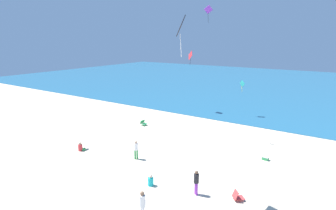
{
  "coord_description": "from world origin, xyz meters",
  "views": [
    {
      "loc": [
        11.48,
        -9.43,
        9.01
      ],
      "look_at": [
        0.0,
        7.68,
        4.12
      ],
      "focal_mm": 29.87,
      "sensor_mm": 36.0,
      "label": 1
    }
  ],
  "objects": [
    {
      "name": "beach_chair_far_left",
      "position": [
        -6.63,
        12.83,
        0.26
      ],
      "size": [
        0.68,
        0.67,
        0.55
      ],
      "rotation": [
        0.0,
        0.0,
        6.15
      ],
      "color": "#2D9956",
      "rests_on": "ground_plane"
    },
    {
      "name": "ground_plane",
      "position": [
        0.0,
        10.0,
        0.0
      ],
      "size": [
        120.0,
        120.0,
        0.0
      ],
      "primitive_type": "plane",
      "color": "beige"
    },
    {
      "name": "person_5",
      "position": [
        -1.68,
        5.79,
        0.84
      ],
      "size": [
        0.41,
        0.41,
        1.46
      ],
      "rotation": [
        0.0,
        0.0,
        5.48
      ],
      "color": "green",
      "rests_on": "ground_plane"
    },
    {
      "name": "person_0",
      "position": [
        1.65,
        3.21,
        0.27
      ],
      "size": [
        0.61,
        0.38,
        0.74
      ],
      "rotation": [
        0.0,
        0.0,
        3.07
      ],
      "color": "#19ADB2",
      "rests_on": "ground_plane"
    },
    {
      "name": "kite_black",
      "position": [
        3.69,
        3.38,
        9.64
      ],
      "size": [
        0.72,
        0.99,
        2.16
      ],
      "rotation": [
        0.0,
        0.0,
        2.59
      ],
      "color": "black"
    },
    {
      "name": "cooler_box",
      "position": [
        6.63,
        11.14,
        0.13
      ],
      "size": [
        0.51,
        0.37,
        0.26
      ],
      "rotation": [
        0.0,
        0.0,
        3.04
      ],
      "color": "#339956",
      "rests_on": "ground_plane"
    },
    {
      "name": "person_1",
      "position": [
        4.55,
        3.89,
        0.88
      ],
      "size": [
        0.43,
        0.43,
        1.53
      ],
      "rotation": [
        0.0,
        0.0,
        4.01
      ],
      "color": "purple",
      "rests_on": "ground_plane"
    },
    {
      "name": "beach_chair_near_camera",
      "position": [
        6.8,
        4.67,
        0.25
      ],
      "size": [
        0.8,
        0.8,
        0.59
      ],
      "rotation": [
        0.0,
        0.0,
        0.75
      ],
      "color": "#D13D3D",
      "rests_on": "ground_plane"
    },
    {
      "name": "ocean_water",
      "position": [
        0.0,
        48.86,
        0.03
      ],
      "size": [
        120.0,
        60.0,
        0.05
      ],
      "primitive_type": "cube",
      "color": "#236084",
      "rests_on": "ground_plane"
    },
    {
      "name": "kite_teal",
      "position": [
        3.47,
        14.07,
        5.21
      ],
      "size": [
        0.55,
        0.32,
        1.04
      ],
      "rotation": [
        0.0,
        0.0,
        2.44
      ],
      "color": "#1EADAD"
    },
    {
      "name": "person_4",
      "position": [
        3.45,
        0.22,
        0.94
      ],
      "size": [
        0.44,
        0.44,
        1.63
      ],
      "rotation": [
        0.0,
        0.0,
        1.1
      ],
      "color": "white",
      "rests_on": "ground_plane"
    },
    {
      "name": "kite_purple",
      "position": [
        -3.53,
        21.31,
        12.27
      ],
      "size": [
        0.83,
        0.7,
        1.97
      ],
      "rotation": [
        0.0,
        0.0,
        1.04
      ],
      "color": "purple"
    },
    {
      "name": "kite_red",
      "position": [
        -5.62,
        20.98,
        7.02
      ],
      "size": [
        0.94,
        0.8,
        1.76
      ],
      "rotation": [
        0.0,
        0.0,
        2.75
      ],
      "color": "red"
    },
    {
      "name": "person_2",
      "position": [
        -6.54,
        4.49,
        0.27
      ],
      "size": [
        0.57,
        0.66,
        0.73
      ],
      "rotation": [
        0.0,
        0.0,
        1.0
      ],
      "color": "red",
      "rests_on": "ground_plane"
    }
  ]
}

